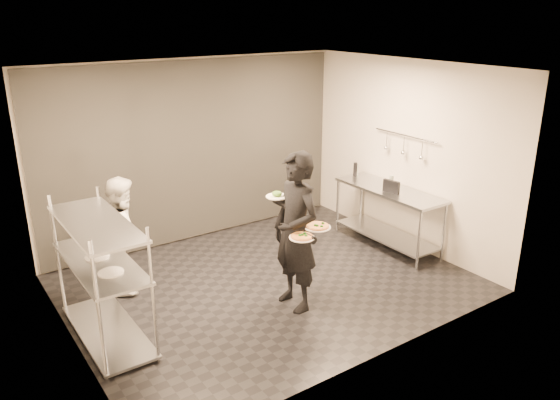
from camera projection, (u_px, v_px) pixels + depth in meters
room_shell at (222, 163)px, 7.73m from camera, size 5.00×4.00×2.80m
pass_rack at (102, 274)px, 5.87m from camera, size 0.60×1.60×1.50m
prep_counter at (388, 207)px, 8.24m from camera, size 0.60×1.80×0.92m
utensil_rail at (404, 146)px, 8.07m from camera, size 0.07×1.20×0.31m
waiter at (296, 232)px, 6.43m from camera, size 0.47×0.71×1.94m
chef at (124, 233)px, 6.96m from camera, size 0.73×0.85×1.50m
pizza_plate_near at (302, 237)px, 6.16m from camera, size 0.29×0.29×0.05m
pizza_plate_far at (317, 226)px, 6.35m from camera, size 0.32×0.32×0.05m
salad_plate at (277, 195)px, 6.45m from camera, size 0.26×0.26×0.07m
pos_monitor at (391, 187)px, 7.94m from camera, size 0.10×0.27×0.19m
bottle_green at (391, 183)px, 8.07m from camera, size 0.06×0.06×0.22m
bottle_clear at (357, 170)px, 8.77m from camera, size 0.05×0.05×0.18m
bottle_dark at (355, 169)px, 8.75m from camera, size 0.06×0.06×0.22m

